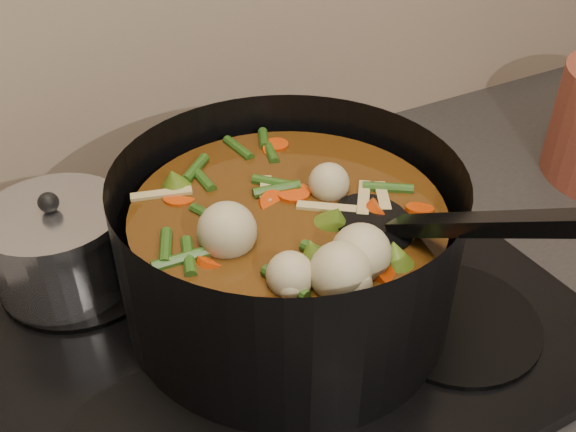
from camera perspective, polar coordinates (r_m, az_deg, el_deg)
stovetop at (r=0.71m, az=-2.39°, el=-7.86°), size 0.62×0.54×0.03m
stockpot at (r=0.65m, az=0.07°, el=-2.91°), size 0.35×0.45×0.25m
saucepan at (r=0.74m, az=-19.55°, el=-2.73°), size 0.15×0.15×0.12m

